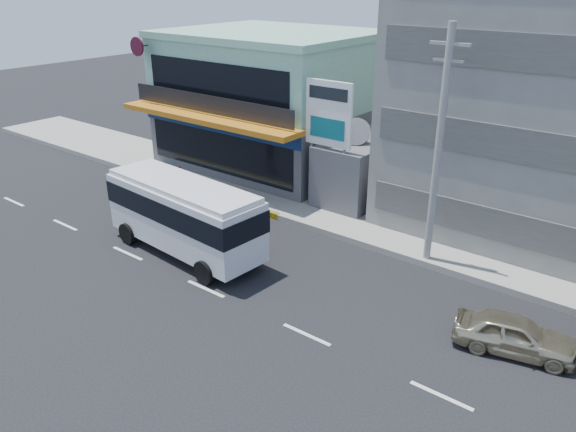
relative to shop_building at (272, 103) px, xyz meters
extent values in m
plane|color=black|center=(8.00, -13.95, -4.00)|extent=(120.00, 120.00, 0.00)
cube|color=gray|center=(13.00, -4.45, -3.85)|extent=(70.00, 5.00, 0.30)
cube|color=#404044|center=(0.00, 0.05, -2.00)|extent=(12.00, 10.00, 4.00)
cube|color=#92CFB2|center=(0.00, 0.05, 2.00)|extent=(12.00, 10.00, 4.00)
cube|color=#B86B15|center=(0.00, -5.75, 0.15)|extent=(12.40, 1.80, 0.30)
cube|color=navy|center=(0.00, -5.00, -0.40)|extent=(12.00, 0.12, 0.80)
cube|color=black|center=(0.00, -4.97, -1.90)|extent=(11.00, 0.06, 2.60)
cube|color=#404044|center=(8.00, -1.95, -2.25)|extent=(3.00, 6.00, 3.50)
cylinder|color=slate|center=(8.00, -2.95, -0.42)|extent=(1.50, 1.50, 0.15)
cylinder|color=gray|center=(6.50, -4.75, -0.75)|extent=(0.16, 0.16, 6.50)
cylinder|color=gray|center=(8.50, -4.75, -0.75)|extent=(0.16, 0.16, 6.50)
cube|color=white|center=(7.50, -4.75, 1.30)|extent=(2.60, 0.18, 3.20)
cylinder|color=#999993|center=(14.00, -6.55, 1.00)|extent=(0.30, 0.30, 10.00)
cube|color=#999993|center=(14.00, -6.55, 5.20)|extent=(1.60, 0.12, 0.12)
cube|color=#999993|center=(14.00, -6.55, 4.60)|extent=(1.20, 0.10, 0.10)
cube|color=silver|center=(5.03, -12.21, -2.18)|extent=(8.11, 3.06, 2.61)
cube|color=black|center=(5.03, -12.21, -1.67)|extent=(8.17, 3.12, 0.97)
cube|color=silver|center=(5.03, -12.21, -0.76)|extent=(7.87, 2.82, 0.23)
cylinder|color=black|center=(2.22, -13.26, -3.49)|extent=(1.04, 0.39, 1.02)
cylinder|color=black|center=(2.40, -10.77, -3.49)|extent=(1.04, 0.39, 1.02)
cylinder|color=black|center=(7.66, -13.65, -3.49)|extent=(1.04, 0.39, 1.02)
cylinder|color=black|center=(7.84, -11.16, -3.49)|extent=(1.04, 0.39, 1.02)
imported|color=beige|center=(18.96, -10.45, -3.33)|extent=(4.17, 2.44, 1.33)
imported|color=#4D0B1A|center=(0.84, -8.71, -3.53)|extent=(1.88, 1.32, 0.94)
imported|color=#66594C|center=(0.84, -8.71, -2.57)|extent=(0.64, 0.74, 1.72)
camera|label=1|loc=(22.52, -27.19, 7.66)|focal=35.00mm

